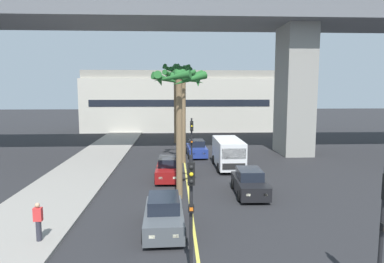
# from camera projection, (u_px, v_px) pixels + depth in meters

# --- Properties ---
(sidewalk_left) EXTENTS (4.80, 80.00, 0.15)m
(sidewalk_left) POSITION_uv_depth(u_px,v_px,m) (45.00, 205.00, 18.79)
(sidewalk_left) COLOR gray
(sidewalk_left) RESTS_ON ground
(lane_stripe_center) EXTENTS (0.14, 56.00, 0.01)m
(lane_stripe_center) POSITION_uv_depth(u_px,v_px,m) (186.00, 170.00, 27.13)
(lane_stripe_center) COLOR #DBCC4C
(lane_stripe_center) RESTS_ON ground
(bridge_overpass) EXTENTS (87.34, 8.00, 16.66)m
(bridge_overpass) POSITION_uv_depth(u_px,v_px,m) (192.00, 16.00, 32.28)
(bridge_overpass) COLOR slate
(bridge_overpass) RESTS_ON ground
(pier_building_backdrop) EXTENTS (29.38, 8.04, 9.17)m
(pier_building_backdrop) POSITION_uv_depth(u_px,v_px,m) (180.00, 101.00, 53.93)
(pier_building_backdrop) COLOR beige
(pier_building_backdrop) RESTS_ON ground
(car_queue_front) EXTENTS (1.92, 4.15, 1.56)m
(car_queue_front) POSITION_uv_depth(u_px,v_px,m) (250.00, 183.00, 20.79)
(car_queue_front) COLOR black
(car_queue_front) RESTS_ON ground
(car_queue_second) EXTENTS (1.92, 4.15, 1.56)m
(car_queue_second) POSITION_uv_depth(u_px,v_px,m) (164.00, 215.00, 15.48)
(car_queue_second) COLOR #4C5156
(car_queue_second) RESTS_ON ground
(car_queue_third) EXTENTS (1.88, 4.12, 1.56)m
(car_queue_third) POSITION_uv_depth(u_px,v_px,m) (169.00, 169.00, 24.40)
(car_queue_third) COLOR maroon
(car_queue_third) RESTS_ON ground
(car_queue_fourth) EXTENTS (1.95, 4.16, 1.56)m
(car_queue_fourth) POSITION_uv_depth(u_px,v_px,m) (197.00, 149.00, 32.78)
(car_queue_fourth) COLOR navy
(car_queue_fourth) RESTS_ON ground
(delivery_van) EXTENTS (2.19, 5.26, 2.36)m
(delivery_van) POSITION_uv_depth(u_px,v_px,m) (228.00, 153.00, 27.76)
(delivery_van) COLOR white
(delivery_van) RESTS_ON ground
(traffic_light_median_near) EXTENTS (0.24, 0.37, 4.20)m
(traffic_light_median_near) POSITION_uv_depth(u_px,v_px,m) (191.00, 199.00, 11.50)
(traffic_light_median_near) COLOR black
(traffic_light_median_near) RESTS_ON ground
(traffic_light_right_far_corner) EXTENTS (0.24, 0.37, 4.20)m
(traffic_light_right_far_corner) POSITION_uv_depth(u_px,v_px,m) (384.00, 216.00, 9.93)
(traffic_light_right_far_corner) COLOR black
(traffic_light_right_far_corner) RESTS_ON ground
(traffic_light_median_far) EXTENTS (0.24, 0.37, 4.20)m
(traffic_light_median_far) POSITION_uv_depth(u_px,v_px,m) (192.00, 138.00, 26.19)
(traffic_light_median_far) COLOR black
(traffic_light_median_far) RESTS_ON ground
(palm_tree_near_median) EXTENTS (3.44, 3.57, 9.35)m
(palm_tree_near_median) POSITION_uv_depth(u_px,v_px,m) (176.00, 83.00, 40.11)
(palm_tree_near_median) COLOR brown
(palm_tree_near_median) RESTS_ON ground
(palm_tree_mid_median) EXTENTS (3.65, 3.70, 8.10)m
(palm_tree_mid_median) POSITION_uv_depth(u_px,v_px,m) (183.00, 90.00, 29.29)
(palm_tree_mid_median) COLOR brown
(palm_tree_mid_median) RESTS_ON ground
(palm_tree_far_median) EXTENTS (2.60, 2.63, 8.77)m
(palm_tree_far_median) POSITION_uv_depth(u_px,v_px,m) (180.00, 86.00, 35.16)
(palm_tree_far_median) COLOR brown
(palm_tree_far_median) RESTS_ON ground
(palm_tree_farthest_median) EXTENTS (3.24, 3.37, 7.47)m
(palm_tree_farthest_median) POSITION_uv_depth(u_px,v_px,m) (179.00, 95.00, 19.45)
(palm_tree_farthest_median) COLOR brown
(palm_tree_farthest_median) RESTS_ON ground
(pedestrian_near_crosswalk) EXTENTS (0.34, 0.22, 1.62)m
(pedestrian_near_crosswalk) POSITION_uv_depth(u_px,v_px,m) (38.00, 221.00, 14.07)
(pedestrian_near_crosswalk) COLOR #2D2D38
(pedestrian_near_crosswalk) RESTS_ON sidewalk_left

